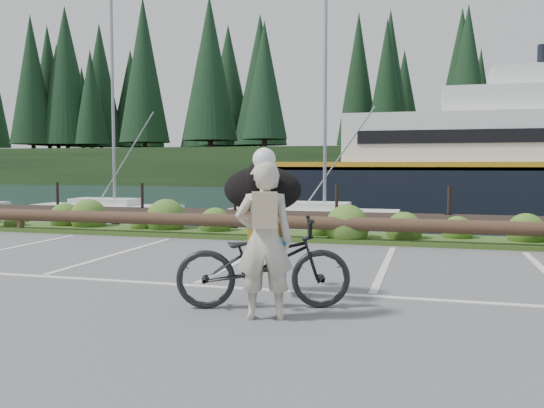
{
  "coord_description": "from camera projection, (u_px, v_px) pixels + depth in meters",
  "views": [
    {
      "loc": [
        3.33,
        -8.1,
        1.78
      ],
      "look_at": [
        0.75,
        1.28,
        1.1
      ],
      "focal_mm": 38.0,
      "sensor_mm": 36.0,
      "label": 1
    }
  ],
  "objects": [
    {
      "name": "cyclist",
      "position": [
        264.0,
        241.0,
        6.56
      ],
      "size": [
        0.76,
        0.61,
        1.81
      ],
      "primitive_type": "imported",
      "rotation": [
        0.0,
        0.0,
        3.44
      ],
      "color": "#BEB6A1",
      "rests_on": "ground"
    },
    {
      "name": "bicycle",
      "position": [
        263.0,
        263.0,
        7.08
      ],
      "size": [
        2.27,
        1.35,
        1.13
      ],
      "primitive_type": "imported",
      "rotation": [
        0.0,
        0.0,
        1.87
      ],
      "color": "black",
      "rests_on": "ground"
    },
    {
      "name": "vegetation_strip",
      "position": [
        286.0,
        236.0,
        13.89
      ],
      "size": [
        34.0,
        1.6,
        0.1
      ],
      "primitive_type": "cube",
      "color": "#3D5B21",
      "rests_on": "ground"
    },
    {
      "name": "log_rail",
      "position": [
        279.0,
        241.0,
        13.22
      ],
      "size": [
        32.0,
        0.3,
        0.6
      ],
      "primitive_type": null,
      "color": "#443021",
      "rests_on": "ground"
    },
    {
      "name": "dog",
      "position": [
        262.0,
        189.0,
        7.71
      ],
      "size": [
        0.82,
        1.19,
        0.62
      ],
      "primitive_type": "ellipsoid",
      "rotation": [
        0.0,
        0.0,
        1.87
      ],
      "color": "black",
      "rests_on": "bicycle"
    },
    {
      "name": "ground",
      "position": [
        203.0,
        280.0,
        8.8
      ],
      "size": [
        72.0,
        72.0,
        0.0
      ],
      "primitive_type": "plane",
      "color": "#575759"
    },
    {
      "name": "harbor_backdrop",
      "position": [
        409.0,
        176.0,
        84.23
      ],
      "size": [
        170.0,
        160.0,
        30.0
      ],
      "color": "#162B36",
      "rests_on": "ground"
    }
  ]
}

